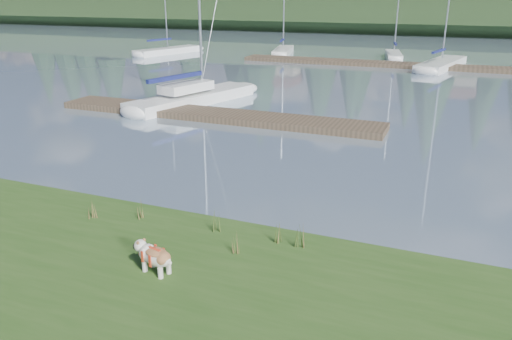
% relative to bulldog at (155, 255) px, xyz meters
% --- Properties ---
extents(ground, '(200.00, 200.00, 0.00)m').
position_rel_bulldog_xyz_m(ground, '(-1.42, 34.27, -0.71)').
color(ground, '#7D92A7').
rests_on(ground, ground).
extents(bank, '(60.00, 9.00, 0.35)m').
position_rel_bulldog_xyz_m(bank, '(-1.42, -1.73, -0.54)').
color(bank, '#31501D').
rests_on(bank, ground).
extents(ridge, '(200.00, 20.00, 5.00)m').
position_rel_bulldog_xyz_m(ridge, '(-1.42, 77.27, 1.79)').
color(ridge, '#1E3118').
rests_on(ridge, ground).
extents(bulldog, '(0.98, 0.53, 0.58)m').
position_rel_bulldog_xyz_m(bulldog, '(0.00, 0.00, 0.00)').
color(bulldog, silver).
rests_on(bulldog, bank).
extents(sailboat_main, '(4.22, 9.18, 12.99)m').
position_rel_bulldog_xyz_m(sailboat_main, '(-7.66, 16.34, -0.29)').
color(sailboat_main, white).
rests_on(sailboat_main, ground).
extents(dock_near, '(16.00, 2.00, 0.30)m').
position_rel_bulldog_xyz_m(dock_near, '(-5.42, 13.27, -0.56)').
color(dock_near, '#4C3D2C').
rests_on(dock_near, ground).
extents(dock_far, '(26.00, 2.20, 0.30)m').
position_rel_bulldog_xyz_m(dock_far, '(0.58, 34.27, -0.56)').
color(dock_far, '#4C3D2C').
rests_on(dock_far, ground).
extents(sailboat_bg_0, '(3.89, 8.39, 11.95)m').
position_rel_bulldog_xyz_m(sailboat_bg_0, '(-21.00, 35.64, -0.39)').
color(sailboat_bg_0, white).
rests_on(sailboat_bg_0, ground).
extents(sailboat_bg_1, '(2.88, 7.18, 10.63)m').
position_rel_bulldog_xyz_m(sailboat_bg_1, '(-10.95, 39.41, -0.38)').
color(sailboat_bg_1, white).
rests_on(sailboat_bg_1, ground).
extents(sailboat_bg_2, '(2.36, 6.28, 9.46)m').
position_rel_bulldog_xyz_m(sailboat_bg_2, '(-0.67, 39.72, -0.38)').
color(sailboat_bg_2, white).
rests_on(sailboat_bg_2, ground).
extents(sailboat_bg_3, '(3.84, 9.58, 13.65)m').
position_rel_bulldog_xyz_m(sailboat_bg_3, '(3.84, 35.64, -0.39)').
color(sailboat_bg_3, white).
rests_on(sailboat_bg_3, ground).
extents(weed_0, '(0.17, 0.14, 0.52)m').
position_rel_bulldog_xyz_m(weed_0, '(-1.75, 1.96, -0.14)').
color(weed_0, '#475B23').
rests_on(weed_0, bank).
extents(weed_1, '(0.17, 0.14, 0.56)m').
position_rel_bulldog_xyz_m(weed_1, '(0.34, 2.04, -0.13)').
color(weed_1, '#475B23').
rests_on(weed_1, bank).
extents(weed_2, '(0.17, 0.14, 0.57)m').
position_rel_bulldog_xyz_m(weed_2, '(1.89, 2.05, -0.12)').
color(weed_2, '#475B23').
rests_on(weed_2, bank).
extents(weed_3, '(0.17, 0.14, 0.64)m').
position_rel_bulldog_xyz_m(weed_3, '(-2.81, 1.54, -0.09)').
color(weed_3, '#475B23').
rests_on(weed_3, bank).
extents(weed_4, '(0.17, 0.14, 0.53)m').
position_rel_bulldog_xyz_m(weed_4, '(1.20, 1.28, -0.14)').
color(weed_4, '#475B23').
rests_on(weed_4, bank).
extents(weed_5, '(0.17, 0.14, 0.63)m').
position_rel_bulldog_xyz_m(weed_5, '(2.36, 2.08, -0.10)').
color(weed_5, '#475B23').
rests_on(weed_5, bank).
extents(mud_lip, '(60.00, 0.50, 0.14)m').
position_rel_bulldog_xyz_m(mud_lip, '(-1.42, 2.67, -0.64)').
color(mud_lip, '#33281C').
rests_on(mud_lip, ground).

